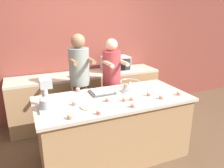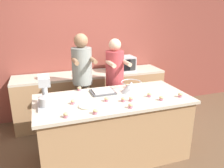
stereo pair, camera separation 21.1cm
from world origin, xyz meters
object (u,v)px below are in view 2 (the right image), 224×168
(knife, at_px, (93,104))
(cupcake_11, at_px, (161,98))
(cupcake_0, at_px, (149,95))
(cupcake_9, at_px, (107,99))
(cupcake_2, at_px, (95,111))
(baking_tray, at_px, (103,92))
(cupcake_12, at_px, (131,99))
(cupcake_6, at_px, (128,86))
(cupcake_8, at_px, (46,99))
(microwave_oven, at_px, (121,64))
(stand_mixer, at_px, (45,94))
(cupcake_10, at_px, (131,106))
(small_plate, at_px, (88,106))
(mixing_bowl, at_px, (131,87))
(cupcake_7, at_px, (180,95))
(person_right, at_px, (115,84))
(cupcake_5, at_px, (66,115))
(cupcake_1, at_px, (79,89))
(cupcake_3, at_px, (124,99))
(person_left, at_px, (83,84))
(cupcake_4, at_px, (73,102))

(knife, relative_size, cupcake_11, 3.01)
(cupcake_0, relative_size, cupcake_9, 1.00)
(cupcake_2, height_order, cupcake_11, same)
(baking_tray, relative_size, cupcake_12, 5.55)
(cupcake_6, relative_size, cupcake_9, 1.00)
(cupcake_6, xyz_separation_m, cupcake_8, (-1.21, -0.15, 0.00))
(microwave_oven, bearing_deg, knife, -123.33)
(stand_mixer, height_order, microwave_oven, stand_mixer)
(cupcake_10, bearing_deg, baking_tray, 105.07)
(small_plate, height_order, cupcake_9, cupcake_9)
(mixing_bowl, xyz_separation_m, cupcake_7, (0.56, -0.39, -0.05))
(small_plate, distance_m, cupcake_8, 0.59)
(person_right, bearing_deg, cupcake_8, -155.74)
(cupcake_2, height_order, cupcake_8, same)
(microwave_oven, height_order, small_plate, microwave_oven)
(knife, distance_m, cupcake_12, 0.50)
(cupcake_5, height_order, cupcake_10, same)
(cupcake_2, bearing_deg, cupcake_1, 91.48)
(cupcake_3, height_order, cupcake_9, same)
(stand_mixer, relative_size, cupcake_1, 6.49)
(person_left, xyz_separation_m, mixing_bowl, (0.59, -0.57, 0.08))
(cupcake_1, height_order, cupcake_12, same)
(microwave_oven, relative_size, cupcake_9, 8.59)
(cupcake_2, distance_m, cupcake_12, 0.58)
(cupcake_1, height_order, cupcake_3, same)
(small_plate, bearing_deg, cupcake_4, 137.23)
(small_plate, xyz_separation_m, cupcake_4, (-0.15, 0.14, 0.02))
(mixing_bowl, relative_size, cupcake_0, 4.84)
(baking_tray, xyz_separation_m, cupcake_12, (0.26, -0.42, 0.01))
(cupcake_3, bearing_deg, cupcake_10, -88.09)
(cupcake_2, xyz_separation_m, cupcake_10, (0.44, 0.02, 0.00))
(person_left, xyz_separation_m, cupcake_12, (0.46, -0.87, 0.02))
(baking_tray, height_order, cupcake_3, cupcake_3)
(person_right, relative_size, knife, 8.87)
(baking_tray, xyz_separation_m, cupcake_11, (0.64, -0.53, 0.01))
(cupcake_2, height_order, cupcake_3, same)
(cupcake_6, bearing_deg, cupcake_8, -172.87)
(cupcake_5, xyz_separation_m, cupcake_6, (1.03, 0.71, 0.00))
(baking_tray, bearing_deg, person_left, 113.45)
(cupcake_6, bearing_deg, small_plate, -145.71)
(knife, xyz_separation_m, cupcake_3, (0.39, -0.05, 0.03))
(stand_mixer, distance_m, cupcake_8, 0.24)
(stand_mixer, height_order, cupcake_0, stand_mixer)
(mixing_bowl, height_order, small_plate, mixing_bowl)
(person_left, distance_m, cupcake_6, 0.72)
(cupcake_0, height_order, cupcake_1, same)
(mixing_bowl, xyz_separation_m, cupcake_11, (0.25, -0.41, -0.05))
(cupcake_3, distance_m, cupcake_7, 0.80)
(stand_mixer, distance_m, cupcake_2, 0.66)
(stand_mixer, height_order, cupcake_2, stand_mixer)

